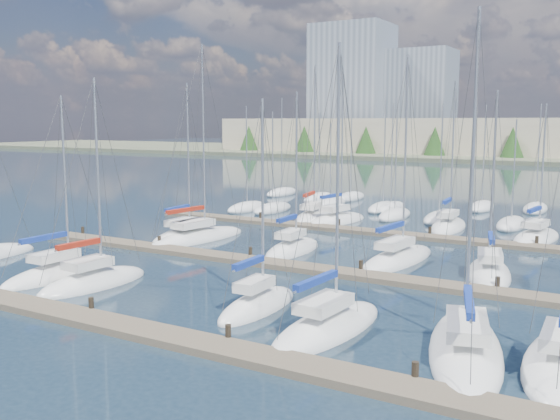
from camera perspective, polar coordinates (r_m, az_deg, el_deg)
The scene contains 20 objects.
ground at distance 80.18m, azimuth 16.85°, elevation 1.17°, with size 400.00×400.00×0.00m, color #223444.
dock_near at distance 28.32m, azimuth -12.57°, elevation -10.72°, with size 44.00×1.93×1.10m.
dock_mid at distance 39.30m, azimuth 1.49°, elevation -5.20°, with size 44.00×1.93×1.10m.
dock_far at distance 51.75m, azimuth 9.00°, elevation -2.06°, with size 44.00×1.93×1.10m.
sailboat_q at distance 52.73m, azimuth 22.38°, elevation -2.37°, with size 3.71×7.99×11.32m.
sailboat_j at distance 44.42m, azimuth 1.15°, elevation -3.60°, with size 2.80×7.10×11.99m.
sailboat_n at distance 59.11m, azimuth 2.95°, elevation -0.67°, with size 4.30×8.79×15.12m.
sailboat_i at distance 49.20m, azimuth -7.53°, elevation -2.51°, with size 3.98×10.09×15.77m.
sailboat_b at distance 39.74m, azimuth -19.45°, elevation -5.49°, with size 2.56×8.22×11.46m.
sailboat_e at distance 28.12m, azimuth 4.42°, elevation -10.61°, with size 3.25×8.50×13.27m.
sailboat_d at distance 31.12m, azimuth -2.07°, elevation -8.72°, with size 2.22×6.56×11.03m.
sailboat_l at distance 39.53m, azimuth 18.57°, elevation -5.51°, with size 4.23×8.02×11.76m.
sailboat_h at distance 50.13m, azimuth -8.66°, elevation -2.35°, with size 3.37×7.79×12.91m.
sailboat_p at distance 55.92m, azimuth 15.14°, elevation -1.45°, with size 3.25×8.03×13.36m.
sailboat_f at distance 26.53m, azimuth 16.60°, elevation -12.13°, with size 5.46×10.58×14.31m.
sailboat_c at distance 37.03m, azimuth -16.67°, elevation -6.34°, with size 3.15×7.43×12.33m.
sailboat_k at distance 41.92m, azimuth 10.69°, elevation -4.45°, with size 3.41×9.59×14.15m.
sailboat_o at distance 57.61m, azimuth 5.23°, elevation -0.92°, with size 4.17×8.20×14.62m.
distant_boats at distance 65.96m, azimuth 9.85°, elevation 0.22°, with size 36.93×20.75×13.30m.
shoreline at distance 170.25m, azimuth 19.76°, elevation 7.04°, with size 400.00×60.00×38.00m.
Camera 1 is at (18.43, -17.49, 9.20)m, focal length 40.00 mm.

